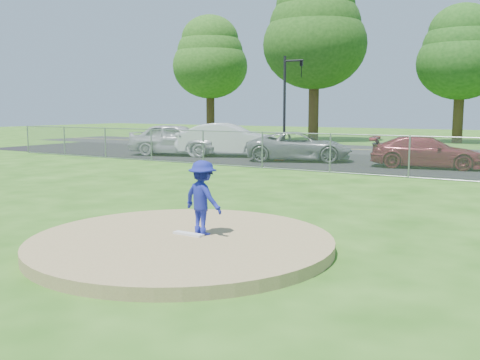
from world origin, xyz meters
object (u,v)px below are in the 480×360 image
object	(u,v)px
tree_far_left	(210,57)
tree_center	(462,52)
parked_car_white	(228,140)
parked_car_darkred	(426,152)
traffic_signal_left	(288,94)
parked_car_gray	(299,146)
parked_car_silver	(176,139)
traffic_cone	(280,153)
tree_left	(315,32)
pitcher	(203,198)

from	to	relation	value
tree_far_left	tree_center	distance (m)	21.03
parked_car_white	parked_car_darkred	distance (m)	10.01
traffic_signal_left	parked_car_darkred	distance (m)	11.77
tree_center	parked_car_gray	distance (m)	19.68
parked_car_silver	parked_car_darkred	world-z (taller)	parked_car_silver
tree_center	traffic_cone	world-z (taller)	tree_center
tree_left	pitcher	xyz separation A→B (m)	(11.20, -30.63, -7.37)
traffic_cone	traffic_signal_left	bearing A→B (deg)	113.28
tree_left	parked_car_silver	bearing A→B (deg)	-93.16
tree_far_left	parked_car_gray	distance (m)	25.12
parked_car_white	pitcher	bearing A→B (deg)	-169.83
tree_far_left	pitcher	distance (m)	39.94
tree_left	parked_car_white	distance (m)	16.86
traffic_signal_left	parked_car_gray	world-z (taller)	traffic_signal_left
tree_center	parked_car_darkred	bearing A→B (deg)	-84.40
parked_car_silver	parked_car_white	distance (m)	2.81
tree_far_left	parked_car_gray	size ratio (longest dim) A/B	2.18
traffic_cone	parked_car_white	size ratio (longest dim) A/B	0.13
parked_car_gray	parked_car_darkred	xyz separation A→B (m)	(5.81, 0.06, -0.03)
tree_center	parked_car_silver	distance (m)	22.56
tree_far_left	parked_car_darkred	bearing A→B (deg)	-37.22
tree_left	parked_car_darkred	xyz separation A→B (m)	(11.80, -15.32, -7.57)
pitcher	traffic_cone	world-z (taller)	pitcher
tree_left	parked_car_gray	world-z (taller)	tree_left
tree_center	pitcher	xyz separation A→B (m)	(1.20, -33.63, -5.59)
tree_far_left	parked_car_white	size ratio (longest dim) A/B	2.07
parked_car_white	tree_far_left	bearing A→B (deg)	15.87
tree_left	tree_center	world-z (taller)	tree_left
parked_car_silver	parked_car_white	bearing A→B (deg)	-86.84
tree_left	parked_car_white	size ratio (longest dim) A/B	2.41
traffic_cone	parked_car_silver	distance (m)	6.00
parked_car_gray	parked_car_darkred	bearing A→B (deg)	-111.13
pitcher	parked_car_darkred	xyz separation A→B (m)	(0.60, 15.31, -0.21)
traffic_cone	parked_car_gray	xyz separation A→B (m)	(0.90, 0.25, 0.34)
tree_center	traffic_signal_left	size ratio (longest dim) A/B	1.76
tree_far_left	parked_car_silver	xyz separation A→B (m)	(10.12, -17.95, -6.20)
traffic_cone	parked_car_silver	xyz separation A→B (m)	(-5.97, -0.32, 0.50)
traffic_signal_left	traffic_cone	distance (m)	7.82
traffic_signal_left	traffic_cone	size ratio (longest dim) A/B	8.09
parked_car_darkred	tree_center	bearing A→B (deg)	-4.56
parked_car_silver	pitcher	bearing A→B (deg)	-155.86
tree_far_left	tree_left	bearing A→B (deg)	-10.30
tree_center	traffic_cone	size ratio (longest dim) A/B	14.23
tree_center	parked_car_gray	world-z (taller)	tree_center
pitcher	parked_car_white	world-z (taller)	parked_car_white
parked_car_white	tree_center	bearing A→B (deg)	-45.43
tree_left	parked_car_darkred	distance (m)	20.76
parked_car_silver	parked_car_gray	bearing A→B (deg)	-100.57
tree_left	parked_car_darkred	bearing A→B (deg)	-52.40
traffic_signal_left	parked_car_gray	xyz separation A→B (m)	(3.75, -6.38, -2.67)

